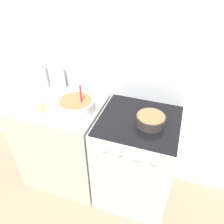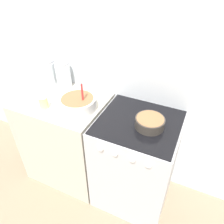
# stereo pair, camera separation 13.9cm
# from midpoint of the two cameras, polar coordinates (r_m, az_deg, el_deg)

# --- Properties ---
(ground_plane) EXTENTS (12.00, 12.00, 0.00)m
(ground_plane) POSITION_cam_midpoint_polar(r_m,az_deg,el_deg) (2.25, -7.45, -23.34)
(ground_plane) COLOR gray
(wall_back) EXTENTS (4.48, 0.05, 2.40)m
(wall_back) POSITION_cam_midpoint_polar(r_m,az_deg,el_deg) (1.84, -2.30, 13.06)
(wall_back) COLOR silver
(wall_back) RESTS_ON ground_plane
(countertop_cabinet) EXTENTS (0.74, 0.58, 0.91)m
(countertop_cabinet) POSITION_cam_midpoint_polar(r_m,az_deg,el_deg) (2.18, -14.09, -7.65)
(countertop_cabinet) COLOR beige
(countertop_cabinet) RESTS_ON ground_plane
(stove) EXTENTS (0.63, 0.60, 0.91)m
(stove) POSITION_cam_midpoint_polar(r_m,az_deg,el_deg) (1.96, 4.14, -12.50)
(stove) COLOR silver
(stove) RESTS_ON ground_plane
(mixing_bowl) EXTENTS (0.29, 0.29, 0.24)m
(mixing_bowl) POSITION_cam_midpoint_polar(r_m,az_deg,el_deg) (1.73, -11.65, 1.72)
(mixing_bowl) COLOR white
(mixing_bowl) RESTS_ON countertop_cabinet
(baking_pan) EXTENTS (0.21, 0.21, 0.08)m
(baking_pan) POSITION_cam_midpoint_polar(r_m,az_deg,el_deg) (1.59, 7.61, -2.10)
(baking_pan) COLOR #38332D
(baking_pan) RESTS_ON stove
(storage_jar_left) EXTENTS (0.14, 0.14, 0.23)m
(storage_jar_left) POSITION_cam_midpoint_polar(r_m,az_deg,el_deg) (2.13, -19.86, 8.58)
(storage_jar_left) COLOR silver
(storage_jar_left) RESTS_ON countertop_cabinet
(storage_jar_middle) EXTENTS (0.13, 0.13, 0.24)m
(storage_jar_middle) POSITION_cam_midpoint_polar(r_m,az_deg,el_deg) (2.04, -16.01, 8.17)
(storage_jar_middle) COLOR silver
(storage_jar_middle) RESTS_ON countertop_cabinet
(tin_can) EXTENTS (0.07, 0.07, 0.11)m
(tin_can) POSITION_cam_midpoint_polar(r_m,az_deg,el_deg) (1.79, -20.29, 1.11)
(tin_can) COLOR beige
(tin_can) RESTS_ON countertop_cabinet
(recipe_page) EXTENTS (0.18, 0.22, 0.01)m
(recipe_page) POSITION_cam_midpoint_polar(r_m,az_deg,el_deg) (1.85, -20.24, 0.56)
(recipe_page) COLOR white
(recipe_page) RESTS_ON countertop_cabinet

